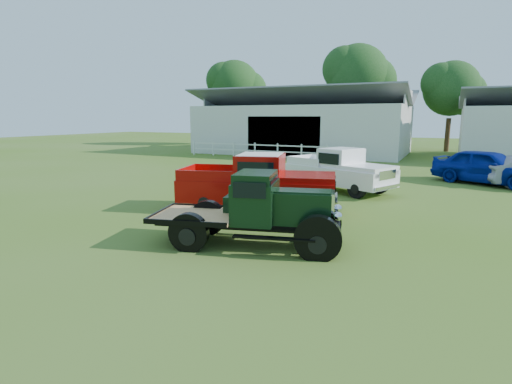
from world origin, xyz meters
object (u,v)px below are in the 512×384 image
at_px(vintage_flatbed, 252,209).
at_px(white_pickup, 339,170).
at_px(misc_car_blue, 488,167).
at_px(red_pickup, 257,182).

height_order(vintage_flatbed, white_pickup, vintage_flatbed).
relative_size(vintage_flatbed, white_pickup, 0.95).
xyz_separation_m(vintage_flatbed, misc_car_blue, (6.14, 13.46, -0.09)).
bearing_deg(misc_car_blue, white_pickup, 154.72).
height_order(vintage_flatbed, red_pickup, red_pickup).
bearing_deg(white_pickup, red_pickup, -83.16).
distance_m(red_pickup, white_pickup, 5.32).
distance_m(vintage_flatbed, red_pickup, 3.88).
bearing_deg(vintage_flatbed, white_pickup, 75.35).
height_order(white_pickup, misc_car_blue, white_pickup).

